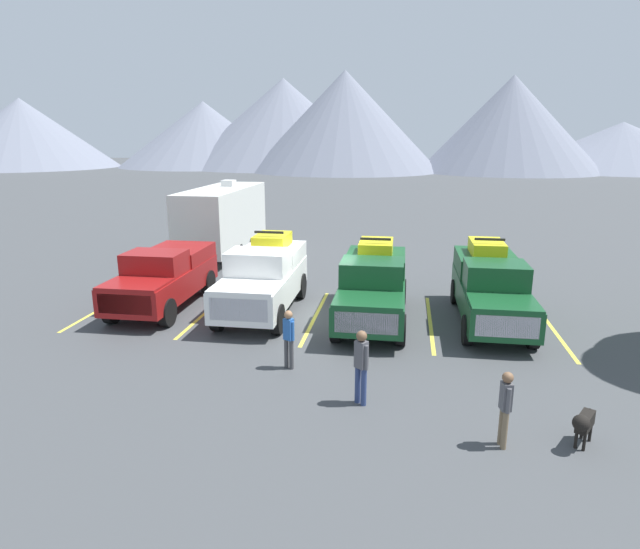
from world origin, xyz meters
The scene contains 16 objects.
ground_plane centered at (0.00, 0.00, 0.00)m, with size 240.00×240.00×0.00m, color #3F4244.
pickup_truck_a centered at (-5.43, 0.27, 1.10)m, with size 2.18×5.42×2.09m.
pickup_truck_b centered at (-1.83, 0.27, 1.24)m, with size 2.19×5.55×2.65m.
pickup_truck_c centered at (1.89, 0.07, 1.18)m, with size 2.18×5.80×2.55m.
pickup_truck_d centered at (5.65, 0.47, 1.18)m, with size 2.10×5.86×2.58m.
lot_stripe_a centered at (-7.55, -0.06, 0.00)m, with size 0.12×5.50×0.01m, color gold.
lot_stripe_b centered at (-3.78, -0.06, 0.00)m, with size 0.12×5.50×0.01m, color gold.
lot_stripe_c centered at (0.00, -0.06, 0.00)m, with size 0.12×5.50×0.01m, color gold.
lot_stripe_d centered at (3.78, -0.06, 0.00)m, with size 0.12×5.50×0.01m, color gold.
lot_stripe_e centered at (7.55, -0.06, 0.00)m, with size 0.12×5.50×0.01m, color gold.
camper_trailer_a centered at (-6.13, 8.68, 1.93)m, with size 2.45×8.61×3.66m.
person_a centered at (0.00, -4.23, 0.91)m, with size 0.32×0.26×1.58m.
person_b centered at (4.86, -7.16, 0.90)m, with size 0.22×0.34×1.57m.
person_c centered at (1.99, -5.87, 1.01)m, with size 0.33×0.32×1.75m.
dog centered at (6.37, -6.97, 0.53)m, with size 0.59×0.83×0.78m.
mountain_ridge centered at (-5.64, 81.09, 6.87)m, with size 164.59×46.04×16.23m.
Camera 1 is at (2.82, -16.95, 5.89)m, focal length 30.28 mm.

